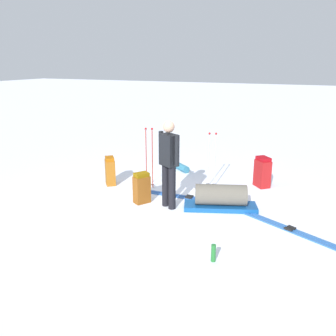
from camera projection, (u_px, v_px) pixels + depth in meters
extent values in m
plane|color=white|center=(168.00, 201.00, 7.39)|extent=(80.00, 80.00, 0.00)
cylinder|color=black|center=(172.00, 188.00, 6.88)|extent=(0.14, 0.14, 0.85)
cylinder|color=black|center=(166.00, 185.00, 7.03)|extent=(0.14, 0.14, 0.85)
cube|color=black|center=(169.00, 150.00, 6.75)|extent=(0.40, 0.35, 0.60)
cylinder|color=black|center=(177.00, 151.00, 6.56)|extent=(0.09, 0.09, 0.58)
cylinder|color=black|center=(161.00, 146.00, 6.92)|extent=(0.09, 0.09, 0.58)
sphere|color=tan|center=(169.00, 127.00, 6.62)|extent=(0.22, 0.22, 0.22)
cube|color=#2857A7|center=(190.00, 197.00, 7.56)|extent=(1.88, 0.10, 0.02)
cube|color=black|center=(190.00, 196.00, 7.55)|extent=(0.14, 0.07, 0.03)
cube|color=#2857A7|center=(188.00, 199.00, 7.47)|extent=(1.88, 0.10, 0.02)
cube|color=black|center=(188.00, 197.00, 7.46)|extent=(0.14, 0.07, 0.03)
cube|color=#2D60A7|center=(288.00, 230.00, 6.07)|extent=(1.79, 0.94, 0.02)
cube|color=black|center=(288.00, 229.00, 6.06)|extent=(0.15, 0.12, 0.03)
cube|color=#2D60A7|center=(291.00, 229.00, 6.13)|extent=(1.79, 0.94, 0.02)
cube|color=black|center=(292.00, 227.00, 6.12)|extent=(0.15, 0.12, 0.03)
cube|color=maroon|center=(262.00, 174.00, 8.14)|extent=(0.42, 0.43, 0.61)
cube|color=#A00B12|center=(263.00, 159.00, 8.04)|extent=(0.38, 0.39, 0.08)
cube|color=brown|center=(142.00, 190.00, 7.22)|extent=(0.34, 0.37, 0.55)
cube|color=#795607|center=(141.00, 175.00, 7.13)|extent=(0.30, 0.33, 0.08)
cube|color=#945516|center=(110.00, 172.00, 8.29)|extent=(0.37, 0.38, 0.58)
cube|color=#9C510B|center=(110.00, 159.00, 8.19)|extent=(0.33, 0.34, 0.08)
cylinder|color=#B4B8C2|center=(215.00, 161.00, 8.04)|extent=(0.02, 0.02, 1.20)
sphere|color=#A51919|center=(216.00, 134.00, 7.86)|extent=(0.05, 0.05, 0.05)
cylinder|color=black|center=(214.00, 184.00, 8.20)|extent=(0.07, 0.07, 0.01)
cylinder|color=#B4B8C2|center=(209.00, 161.00, 8.06)|extent=(0.02, 0.02, 1.20)
sphere|color=#A51919|center=(210.00, 133.00, 7.88)|extent=(0.05, 0.05, 0.05)
cylinder|color=black|center=(208.00, 184.00, 8.21)|extent=(0.07, 0.07, 0.01)
cylinder|color=maroon|center=(152.00, 159.00, 7.98)|extent=(0.02, 0.02, 1.31)
sphere|color=#A51919|center=(152.00, 129.00, 7.79)|extent=(0.05, 0.05, 0.05)
cylinder|color=black|center=(153.00, 185.00, 8.15)|extent=(0.07, 0.07, 0.01)
cylinder|color=maroon|center=(146.00, 159.00, 8.00)|extent=(0.02, 0.02, 1.31)
sphere|color=#A51919|center=(146.00, 129.00, 7.80)|extent=(0.05, 0.05, 0.05)
cylinder|color=black|center=(147.00, 184.00, 8.17)|extent=(0.07, 0.07, 0.01)
cube|color=#134A8C|center=(220.00, 207.00, 6.97)|extent=(1.46, 0.90, 0.09)
cylinder|color=#585349|center=(221.00, 195.00, 6.90)|extent=(1.05, 0.71, 0.40)
cylinder|color=teal|center=(181.00, 167.00, 9.39)|extent=(0.55, 0.48, 0.18)
cylinder|color=#216B2C|center=(213.00, 253.00, 5.13)|extent=(0.07, 0.07, 0.26)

